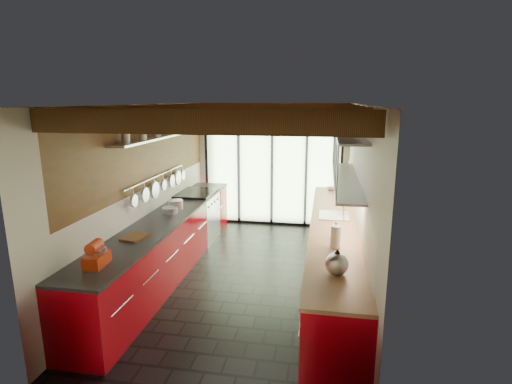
% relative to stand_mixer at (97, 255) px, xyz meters
% --- Properties ---
extents(ground, '(5.50, 5.50, 0.00)m').
position_rel_stand_mixer_xyz_m(ground, '(1.27, 1.95, -1.03)').
color(ground, black).
rests_on(ground, ground).
extents(room_shell, '(5.50, 5.50, 5.50)m').
position_rel_stand_mixer_xyz_m(room_shell, '(1.27, 1.95, 0.62)').
color(room_shell, silver).
rests_on(room_shell, ground).
extents(ceiling_beams, '(3.14, 5.06, 4.90)m').
position_rel_stand_mixer_xyz_m(ceiling_beams, '(1.27, 2.33, 1.43)').
color(ceiling_beams, '#593316').
rests_on(ceiling_beams, ground).
extents(glass_door, '(2.95, 0.10, 2.90)m').
position_rel_stand_mixer_xyz_m(glass_door, '(1.27, 4.65, 0.63)').
color(glass_door, '#C6EAAD').
rests_on(glass_door, ground).
extents(left_counter, '(0.68, 5.00, 0.92)m').
position_rel_stand_mixer_xyz_m(left_counter, '(-0.01, 1.95, -0.57)').
color(left_counter, '#B00511').
rests_on(left_counter, ground).
extents(range_stove, '(0.66, 0.90, 0.97)m').
position_rel_stand_mixer_xyz_m(range_stove, '(-0.01, 3.40, -0.56)').
color(range_stove, silver).
rests_on(range_stove, ground).
extents(right_counter, '(0.68, 5.00, 0.92)m').
position_rel_stand_mixer_xyz_m(right_counter, '(2.54, 1.95, -0.57)').
color(right_counter, '#B00511').
rests_on(right_counter, ground).
extents(sink_assembly, '(0.45, 0.52, 0.43)m').
position_rel_stand_mixer_xyz_m(sink_assembly, '(2.56, 2.35, -0.07)').
color(sink_assembly, silver).
rests_on(sink_assembly, right_counter).
extents(upper_cabinets_right, '(0.34, 3.00, 3.00)m').
position_rel_stand_mixer_xyz_m(upper_cabinets_right, '(2.70, 2.25, 0.82)').
color(upper_cabinets_right, silver).
rests_on(upper_cabinets_right, ground).
extents(left_wall_fixtures, '(0.28, 2.60, 0.96)m').
position_rel_stand_mixer_xyz_m(left_wall_fixtures, '(-0.20, 2.24, 0.75)').
color(left_wall_fixtures, silver).
rests_on(left_wall_fixtures, ground).
extents(stand_mixer, '(0.20, 0.33, 0.29)m').
position_rel_stand_mixer_xyz_m(stand_mixer, '(0.00, 0.00, 0.00)').
color(stand_mixer, red).
rests_on(stand_mixer, left_counter).
extents(pot_large, '(0.26, 0.26, 0.15)m').
position_rel_stand_mixer_xyz_m(pot_large, '(0.00, 2.32, -0.04)').
color(pot_large, silver).
rests_on(pot_large, left_counter).
extents(pot_small, '(0.30, 0.30, 0.09)m').
position_rel_stand_mixer_xyz_m(pot_small, '(0.00, 2.07, -0.07)').
color(pot_small, silver).
rests_on(pot_small, left_counter).
extents(cutting_board, '(0.30, 0.38, 0.03)m').
position_rel_stand_mixer_xyz_m(cutting_board, '(0.00, 0.87, -0.10)').
color(cutting_board, brown).
rests_on(cutting_board, left_counter).
extents(kettle, '(0.24, 0.30, 0.28)m').
position_rel_stand_mixer_xyz_m(kettle, '(2.54, 0.22, 0.01)').
color(kettle, silver).
rests_on(kettle, right_counter).
extents(paper_towel, '(0.16, 0.16, 0.32)m').
position_rel_stand_mixer_xyz_m(paper_towel, '(2.54, 0.98, 0.02)').
color(paper_towel, white).
rests_on(paper_towel, right_counter).
extents(soap_bottle, '(0.10, 0.10, 0.20)m').
position_rel_stand_mixer_xyz_m(soap_bottle, '(2.54, 1.31, -0.01)').
color(soap_bottle, silver).
rests_on(soap_bottle, right_counter).
extents(bowl, '(0.24, 0.24, 0.05)m').
position_rel_stand_mixer_xyz_m(bowl, '(2.54, 4.20, -0.09)').
color(bowl, silver).
rests_on(bowl, right_counter).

